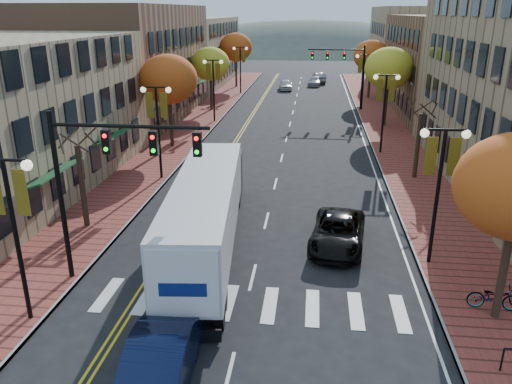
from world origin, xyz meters
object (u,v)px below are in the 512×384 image
(semi_truck, at_px, (209,204))
(bicycle, at_px, (494,297))
(navy_sedan, at_px, (157,369))
(black_suv, at_px, (338,232))

(semi_truck, height_order, bicycle, semi_truck)
(semi_truck, distance_m, navy_sedan, 9.45)
(semi_truck, bearing_deg, black_suv, 3.62)
(navy_sedan, relative_size, black_suv, 0.98)
(navy_sedan, bearing_deg, black_suv, 59.51)
(semi_truck, distance_m, bicycle, 12.12)
(semi_truck, xyz_separation_m, black_suv, (5.90, 0.96, -1.50))
(semi_truck, relative_size, black_suv, 2.97)
(semi_truck, height_order, black_suv, semi_truck)
(semi_truck, height_order, navy_sedan, semi_truck)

